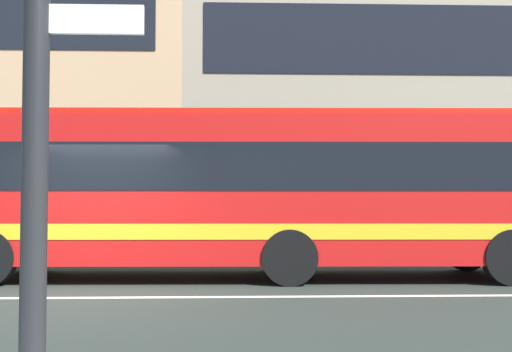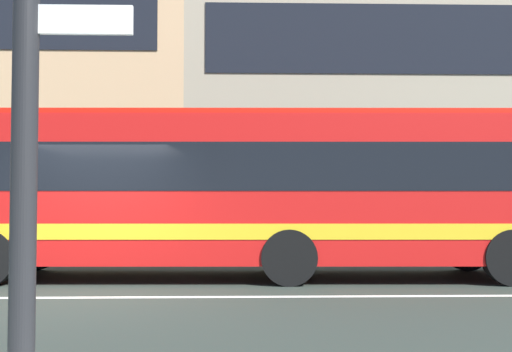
{
  "view_description": "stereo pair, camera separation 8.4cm",
  "coord_description": "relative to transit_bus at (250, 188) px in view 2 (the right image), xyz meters",
  "views": [
    {
      "loc": [
        2.44,
        -9.53,
        1.53
      ],
      "look_at": [
        2.86,
        2.52,
        2.0
      ],
      "focal_mm": 42.41,
      "sensor_mm": 36.0,
      "label": 1
    },
    {
      "loc": [
        2.53,
        -9.53,
        1.53
      ],
      "look_at": [
        2.86,
        2.52,
        2.0
      ],
      "focal_mm": 42.41,
      "sensor_mm": 36.0,
      "label": 2
    }
  ],
  "objects": [
    {
      "name": "ground_plane",
      "position": [
        -2.75,
        -2.37,
        -1.76
      ],
      "size": [
        160.0,
        160.0,
        0.0
      ],
      "primitive_type": "plane",
      "color": "#29312B"
    },
    {
      "name": "lane_centre_line",
      "position": [
        -2.75,
        -2.37,
        -1.75
      ],
      "size": [
        60.0,
        0.16,
        0.01
      ],
      "primitive_type": "cube",
      "color": "silver",
      "rests_on": "ground_plane"
    },
    {
      "name": "apartment_block_right",
      "position": [
        7.13,
        14.54,
        4.39
      ],
      "size": [
        18.55,
        11.5,
        12.29
      ],
      "color": "tan",
      "rests_on": "ground_plane"
    },
    {
      "name": "transit_bus",
      "position": [
        0.0,
        0.0,
        0.0
      ],
      "size": [
        11.36,
        2.82,
        3.19
      ],
      "color": "red",
      "rests_on": "ground_plane"
    }
  ]
}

